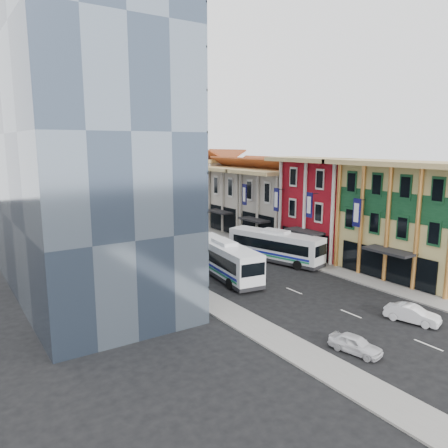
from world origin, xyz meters
TOP-DOWN VIEW (x-y plane):
  - ground at (0.00, 0.00)m, footprint 200.00×200.00m
  - sidewalk_right at (8.50, 22.00)m, footprint 3.00×90.00m
  - sidewalk_left at (-8.50, 22.00)m, footprint 3.00×90.00m
  - shophouse_tan at (14.00, 5.00)m, footprint 8.00×14.00m
  - shophouse_red at (14.00, 17.00)m, footprint 8.00×10.00m
  - shophouse_cream_near at (14.00, 26.50)m, footprint 8.00×9.00m
  - shophouse_cream_mid at (14.00, 35.50)m, footprint 8.00×9.00m
  - shophouse_cream_far at (14.00, 46.00)m, footprint 8.00×12.00m
  - office_tower at (-17.00, 19.00)m, footprint 12.00×26.00m
  - office_block_far at (-16.00, 42.00)m, footprint 10.00×18.00m
  - bus_left_near at (-3.04, 15.76)m, footprint 4.61×12.88m
  - bus_left_far at (-2.22, 27.65)m, footprint 3.90×9.79m
  - bus_right at (5.50, 17.42)m, footprint 6.11×12.72m
  - sedan_left at (-5.29, -3.84)m, footprint 2.21×3.93m
  - sedan_right at (2.69, -2.89)m, footprint 2.65×4.45m

SIDE VIEW (x-z plane):
  - ground at x=0.00m, z-range 0.00..0.00m
  - sidewalk_right at x=8.50m, z-range 0.00..0.15m
  - sidewalk_left at x=-8.50m, z-range 0.00..0.15m
  - sedan_left at x=-5.29m, z-range 0.00..1.26m
  - sedan_right at x=2.69m, z-range 0.00..1.39m
  - bus_left_far at x=-2.22m, z-range 0.00..3.06m
  - bus_right at x=5.50m, z-range 0.00..3.97m
  - bus_left_near at x=-3.04m, z-range 0.00..4.04m
  - shophouse_cream_near at x=14.00m, z-range 0.00..10.00m
  - shophouse_cream_mid at x=14.00m, z-range 0.00..10.00m
  - shophouse_cream_far at x=14.00m, z-range 0.00..11.00m
  - shophouse_tan at x=14.00m, z-range 0.00..12.00m
  - shophouse_red at x=14.00m, z-range 0.00..12.00m
  - office_block_far at x=-16.00m, z-range 0.00..14.00m
  - office_tower at x=-17.00m, z-range 0.00..30.00m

